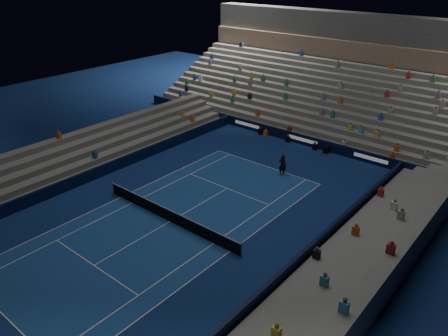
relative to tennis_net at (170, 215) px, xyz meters
name	(u,v)px	position (x,y,z in m)	size (l,w,h in m)	color
ground	(170,222)	(0.00, 0.00, -0.50)	(90.00, 90.00, 0.00)	navy
court_surface	(170,221)	(0.00, 0.00, -0.50)	(10.97, 23.77, 0.01)	navy
sponsor_barrier_far	(304,140)	(0.00, 18.50, 0.00)	(44.00, 0.25, 1.00)	black
sponsor_barrier_east	(287,272)	(9.70, 0.00, 0.00)	(0.25, 37.00, 1.00)	black
sponsor_barrier_west	(88,176)	(-9.70, 0.00, 0.00)	(0.25, 37.00, 1.00)	black
grandstand_main	(349,92)	(0.00, 27.90, 2.87)	(44.00, 15.20, 11.20)	slate
grandstand_east	(343,293)	(13.17, 0.00, 0.41)	(5.00, 37.00, 2.50)	slate
grandstand_west	(64,160)	(-13.17, 0.00, 0.41)	(5.00, 37.00, 2.50)	slate
tennis_net	(170,215)	(0.00, 0.00, 0.00)	(12.90, 0.10, 1.10)	#B2B2B7
tennis_player	(283,165)	(2.09, 11.31, 0.44)	(0.69, 0.45, 1.89)	black
broadcast_camera	(326,149)	(2.71, 18.06, -0.16)	(0.58, 1.00, 0.66)	black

